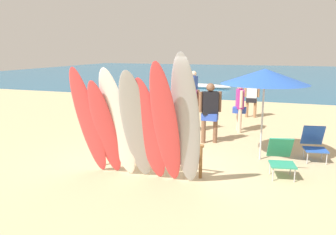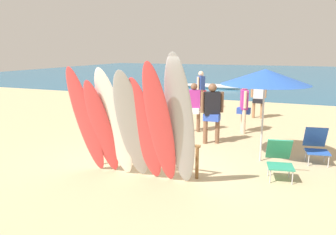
% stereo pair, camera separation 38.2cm
% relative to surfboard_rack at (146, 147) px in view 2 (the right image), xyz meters
% --- Properties ---
extents(ground, '(60.00, 60.00, 0.00)m').
position_rel_surfboard_rack_xyz_m(ground, '(0.00, 14.00, -0.55)').
color(ground, tan).
extents(ocean_water, '(60.00, 40.00, 0.02)m').
position_rel_surfboard_rack_xyz_m(ocean_water, '(0.00, 30.81, -0.54)').
color(ocean_water, '#235B7F').
rests_on(ocean_water, ground).
extents(surfboard_rack, '(2.41, 0.07, 0.73)m').
position_rel_surfboard_rack_xyz_m(surfboard_rack, '(0.00, 0.00, 0.00)').
color(surfboard_rack, brown).
rests_on(surfboard_rack, ground).
extents(surfboard_red_0, '(0.48, 0.95, 2.32)m').
position_rel_surfboard_rack_xyz_m(surfboard_red_0, '(-1.00, -0.72, 0.61)').
color(surfboard_red_0, '#D13D42').
rests_on(surfboard_red_0, ground).
extents(surfboard_red_1, '(0.49, 0.98, 2.08)m').
position_rel_surfboard_rack_xyz_m(surfboard_red_1, '(-0.66, -0.68, 0.49)').
color(surfboard_red_1, '#D13D42').
rests_on(surfboard_red_1, ground).
extents(surfboard_white_2, '(0.61, 0.96, 2.31)m').
position_rel_surfboard_rack_xyz_m(surfboard_white_2, '(-0.36, -0.69, 0.61)').
color(surfboard_white_2, white).
rests_on(surfboard_white_2, ground).
extents(surfboard_grey_3, '(0.66, 1.15, 2.29)m').
position_rel_surfboard_rack_xyz_m(surfboard_grey_3, '(0.05, -0.73, 0.59)').
color(surfboard_grey_3, '#999EA3').
rests_on(surfboard_grey_3, ground).
extents(surfboard_red_4, '(0.56, 1.00, 2.16)m').
position_rel_surfboard_rack_xyz_m(surfboard_red_4, '(0.31, -0.69, 0.53)').
color(surfboard_red_4, '#D13D42').
rests_on(surfboard_red_4, ground).
extents(surfboard_red_5, '(0.49, 1.17, 2.45)m').
position_rel_surfboard_rack_xyz_m(surfboard_red_5, '(0.67, -0.80, 0.67)').
color(surfboard_red_5, '#D13D42').
rests_on(surfboard_red_5, ground).
extents(surfboard_grey_6, '(0.56, 1.02, 2.59)m').
position_rel_surfboard_rack_xyz_m(surfboard_grey_6, '(1.02, -0.70, 0.75)').
color(surfboard_grey_6, '#999EA3').
rests_on(surfboard_grey_6, ground).
extents(beachgoer_midbeach, '(0.59, 0.38, 1.70)m').
position_rel_surfboard_rack_xyz_m(beachgoer_midbeach, '(0.78, 2.62, 0.43)').
color(beachgoer_midbeach, brown).
rests_on(beachgoer_midbeach, ground).
extents(beachgoer_by_water, '(0.57, 0.32, 1.57)m').
position_rel_surfboard_rack_xyz_m(beachgoer_by_water, '(-0.09, 3.72, 0.36)').
color(beachgoer_by_water, brown).
rests_on(beachgoer_by_water, ground).
extents(beachgoer_photographing, '(0.41, 0.58, 1.59)m').
position_rel_surfboard_rack_xyz_m(beachgoer_photographing, '(1.42, 4.20, 0.37)').
color(beachgoer_photographing, beige).
rests_on(beachgoer_photographing, ground).
extents(beachgoer_near_rack, '(0.58, 0.25, 1.53)m').
position_rel_surfboard_rack_xyz_m(beachgoer_near_rack, '(1.59, 6.66, 0.33)').
color(beachgoer_near_rack, '#9E704C').
rests_on(beachgoer_near_rack, ground).
extents(beachgoer_strolling, '(0.44, 0.63, 1.70)m').
position_rel_surfboard_rack_xyz_m(beachgoer_strolling, '(-0.99, 7.64, 0.43)').
color(beachgoer_strolling, beige).
rests_on(beachgoer_strolling, ground).
extents(beach_chair_red, '(0.60, 0.76, 0.82)m').
position_rel_surfboard_rack_xyz_m(beach_chair_red, '(3.45, 2.04, -0.12)').
color(beach_chair_red, '#B7B7BC').
rests_on(beach_chair_red, ground).
extents(beach_chair_blue, '(0.63, 0.82, 0.79)m').
position_rel_surfboard_rack_xyz_m(beach_chair_blue, '(2.70, 0.73, -0.13)').
color(beach_chair_blue, '#B7B7BC').
rests_on(beach_chair_blue, ground).
extents(beach_umbrella, '(2.01, 2.01, 2.18)m').
position_rel_surfboard_rack_xyz_m(beach_umbrella, '(2.24, 1.60, 1.45)').
color(beach_umbrella, silver).
rests_on(beach_umbrella, ground).
extents(distant_boat, '(4.21, 1.03, 0.33)m').
position_rel_surfboard_rack_xyz_m(distant_boat, '(-2.51, 15.64, -0.40)').
color(distant_boat, silver).
rests_on(distant_boat, ground).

